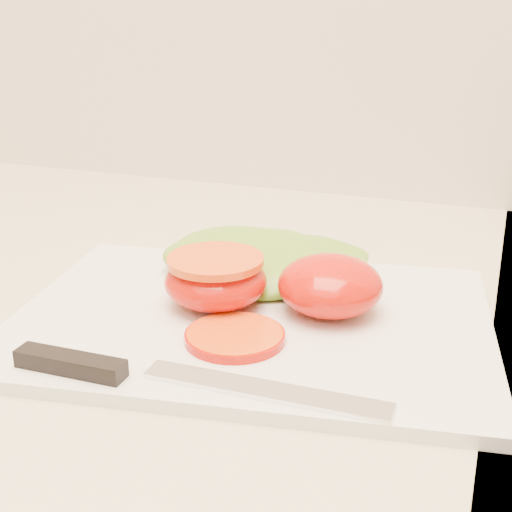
% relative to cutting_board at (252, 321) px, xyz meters
% --- Properties ---
extents(cutting_board, '(0.40, 0.31, 0.01)m').
position_rel_cutting_board_xyz_m(cutting_board, '(0.00, 0.00, 0.00)').
color(cutting_board, white).
rests_on(cutting_board, counter).
extents(tomato_half_dome, '(0.08, 0.08, 0.04)m').
position_rel_cutting_board_xyz_m(tomato_half_dome, '(0.05, 0.03, 0.03)').
color(tomato_half_dome, red).
rests_on(tomato_half_dome, cutting_board).
extents(tomato_half_cut, '(0.08, 0.08, 0.04)m').
position_rel_cutting_board_xyz_m(tomato_half_cut, '(-0.03, 0.01, 0.03)').
color(tomato_half_cut, red).
rests_on(tomato_half_cut, cutting_board).
extents(tomato_slice_0, '(0.07, 0.07, 0.01)m').
position_rel_cutting_board_xyz_m(tomato_slice_0, '(0.00, -0.04, 0.01)').
color(tomato_slice_0, '#E25419').
rests_on(tomato_slice_0, cutting_board).
extents(lettuce_leaf_0, '(0.17, 0.12, 0.03)m').
position_rel_cutting_board_xyz_m(lettuce_leaf_0, '(-0.03, 0.07, 0.02)').
color(lettuce_leaf_0, olive).
rests_on(lettuce_leaf_0, cutting_board).
extents(lettuce_leaf_1, '(0.15, 0.14, 0.03)m').
position_rel_cutting_board_xyz_m(lettuce_leaf_1, '(0.02, 0.08, 0.02)').
color(lettuce_leaf_1, olive).
rests_on(lettuce_leaf_1, cutting_board).
extents(knife, '(0.25, 0.04, 0.01)m').
position_rel_cutting_board_xyz_m(knife, '(-0.03, -0.11, 0.01)').
color(knife, silver).
rests_on(knife, cutting_board).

